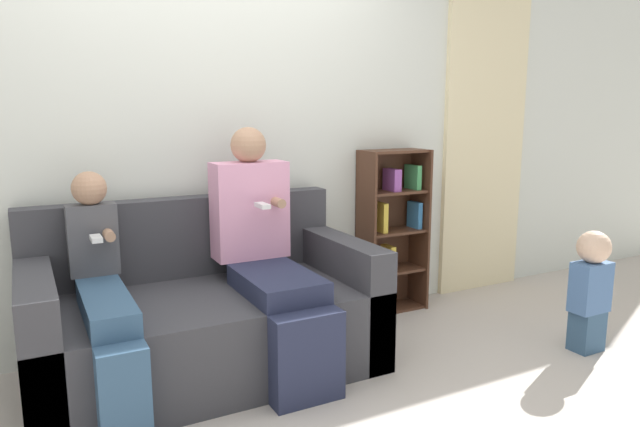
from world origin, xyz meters
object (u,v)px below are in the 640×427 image
child_seated (105,294)px  bookshelf (391,227)px  couch (206,319)px  adult_seated (267,248)px  toddler_standing (590,286)px

child_seated → bookshelf: bookshelf is taller
couch → adult_seated: adult_seated is taller
couch → bookshelf: (1.45, 0.37, 0.30)m
adult_seated → child_seated: (-0.84, -0.06, -0.11)m
child_seated → toddler_standing: bearing=-14.2°
bookshelf → couch: bearing=-165.6°
couch → toddler_standing: (2.05, -0.78, 0.10)m
adult_seated → child_seated: size_ratio=1.19×
couch → adult_seated: 0.50m
bookshelf → adult_seated: bearing=-158.6°
child_seated → toddler_standing: (2.56, -0.65, -0.16)m
child_seated → adult_seated: bearing=4.4°
couch → toddler_standing: 2.19m
child_seated → bookshelf: size_ratio=0.97×
couch → child_seated: 0.59m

